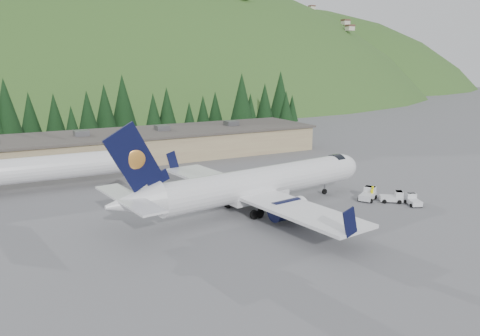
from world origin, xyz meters
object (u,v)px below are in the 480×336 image
baggage_tug_c (413,200)px  baggage_tug_a (368,194)px  baggage_tug_b (393,197)px  airliner (256,185)px  terminal_building (137,145)px  second_airliner (29,169)px  ramp_worker (372,193)px

baggage_tug_c → baggage_tug_a: bearing=61.6°
baggage_tug_a → baggage_tug_b: size_ratio=1.10×
baggage_tug_a → baggage_tug_b: baggage_tug_a is taller
airliner → terminal_building: size_ratio=0.52×
second_airliner → baggage_tug_b: bearing=-33.9°
ramp_worker → baggage_tug_b: bearing=123.9°
airliner → terminal_building: bearing=88.0°
second_airliner → airliner: bearing=-42.9°
second_airliner → baggage_tug_b: (41.39, -27.78, -2.65)m
baggage_tug_a → ramp_worker: 0.52m
baggage_tug_a → baggage_tug_b: 3.20m
airliner → second_airliner: size_ratio=1.33×
airliner → baggage_tug_c: 20.54m
airliner → second_airliner: airliner is taller
baggage_tug_a → baggage_tug_c: size_ratio=1.19×
second_airliner → baggage_tug_c: size_ratio=9.51×
baggage_tug_c → terminal_building: terminal_building is taller
airliner → baggage_tug_b: bearing=-25.7°
second_airliner → ramp_worker: size_ratio=14.36×
airliner → baggage_tug_b: (17.52, -5.63, -2.56)m
ramp_worker → baggage_tug_c: bearing=121.3°
baggage_tug_a → baggage_tug_c: (3.44, -4.45, -0.12)m
airliner → terminal_building: (-3.95, 38.15, -0.62)m
baggage_tug_c → ramp_worker: size_ratio=1.51×
airliner → baggage_tug_c: size_ratio=12.69×
ramp_worker → second_airliner: bearing=-38.5°
terminal_building → ramp_worker: (19.74, -41.67, -1.67)m
airliner → baggage_tug_a: size_ratio=10.63×
baggage_tug_a → baggage_tug_b: bearing=-80.5°
second_airliner → ramp_worker: second_airliner is taller
baggage_tug_c → ramp_worker: ramp_worker is taller
second_airliner → terminal_building: second_airliner is taller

